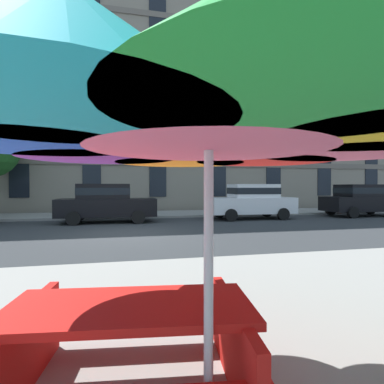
# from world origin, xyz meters

# --- Properties ---
(ground_plane) EXTENTS (120.00, 120.00, 0.00)m
(ground_plane) POSITION_xyz_m (0.00, 0.00, 0.00)
(ground_plane) COLOR #2D3033
(sidewalk_far) EXTENTS (56.00, 3.60, 0.12)m
(sidewalk_far) POSITION_xyz_m (0.00, 6.80, 0.06)
(sidewalk_far) COLOR gray
(sidewalk_far) RESTS_ON ground
(apartment_building) EXTENTS (41.15, 12.08, 19.20)m
(apartment_building) POSITION_xyz_m (-0.00, 14.99, 9.60)
(apartment_building) COLOR gray
(apartment_building) RESTS_ON ground
(sedan_black) EXTENTS (4.40, 1.98, 1.78)m
(sedan_black) POSITION_xyz_m (-0.89, 3.70, 0.95)
(sedan_black) COLOR black
(sedan_black) RESTS_ON ground
(sedan_white) EXTENTS (4.40, 1.98, 1.78)m
(sedan_white) POSITION_xyz_m (6.29, 3.70, 0.95)
(sedan_white) COLOR silver
(sedan_white) RESTS_ON ground
(sedan_black_midblock) EXTENTS (4.40, 1.98, 1.78)m
(sedan_black_midblock) POSITION_xyz_m (12.93, 3.70, 0.95)
(sedan_black_midblock) COLOR black
(sedan_black_midblock) RESTS_ON ground
(patio_umbrella) EXTENTS (3.16, 3.16, 2.41)m
(patio_umbrella) POSITION_xyz_m (0.44, -9.00, 2.10)
(patio_umbrella) COLOR silver
(patio_umbrella) RESTS_ON ground
(picnic_table) EXTENTS (1.97, 1.73, 0.77)m
(picnic_table) POSITION_xyz_m (-0.03, -8.51, 0.49)
(picnic_table) COLOR red
(picnic_table) RESTS_ON ground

